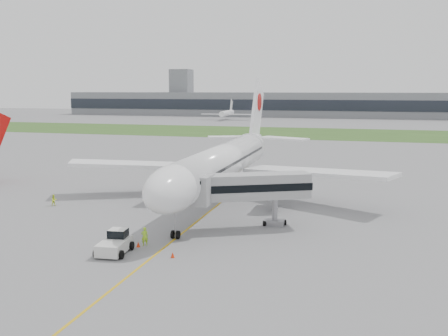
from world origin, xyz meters
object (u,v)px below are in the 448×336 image
(airliner, at_px, (225,161))
(ground_crew_near, at_px, (145,236))
(jet_bridge, at_px, (245,187))
(pushback_tug, at_px, (115,243))

(airliner, relative_size, ground_crew_near, 27.68)
(jet_bridge, bearing_deg, ground_crew_near, -159.24)
(pushback_tug, height_order, ground_crew_near, pushback_tug)
(airliner, height_order, ground_crew_near, airliner)
(jet_bridge, relative_size, ground_crew_near, 6.84)
(jet_bridge, bearing_deg, airliner, 88.53)
(jet_bridge, height_order, ground_crew_near, jet_bridge)
(ground_crew_near, bearing_deg, jet_bridge, -168.87)
(airliner, relative_size, jet_bridge, 4.05)
(pushback_tug, relative_size, jet_bridge, 0.33)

